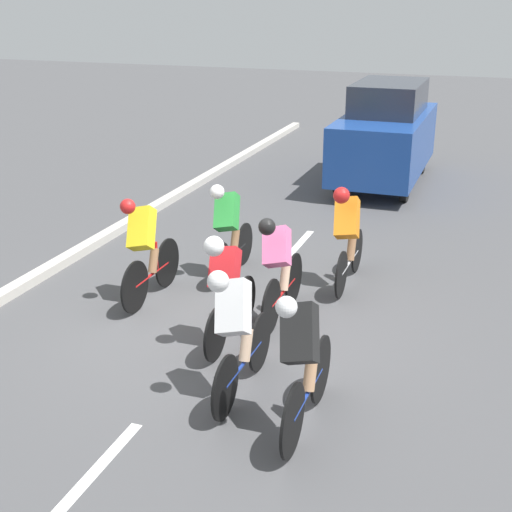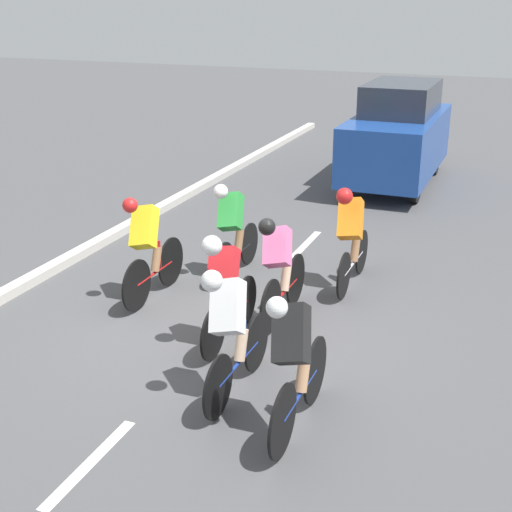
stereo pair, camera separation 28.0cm
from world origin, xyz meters
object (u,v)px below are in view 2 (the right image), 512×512
cyclist_pink (279,266)px  support_car (398,135)px  cyclist_red (225,284)px  cyclist_green (233,227)px  cyclist_yellow (148,246)px  cyclist_white (231,327)px  cyclist_black (294,359)px  cyclist_orange (351,233)px

cyclist_pink → support_car: 7.45m
cyclist_red → cyclist_green: bearing=-69.0°
cyclist_red → cyclist_yellow: (1.52, -0.85, -0.00)m
cyclist_green → cyclist_yellow: bearing=58.5°
cyclist_yellow → support_car: bearing=-104.4°
cyclist_white → cyclist_red: cyclist_white is taller
cyclist_black → cyclist_yellow: (2.87, -2.26, 0.01)m
cyclist_white → cyclist_pink: cyclist_white is taller
cyclist_black → support_car: bearing=-84.4°
cyclist_green → cyclist_orange: 1.74m
cyclist_black → cyclist_red: (1.35, -1.41, 0.01)m
cyclist_yellow → support_car: size_ratio=0.40×
cyclist_yellow → support_car: 7.71m
cyclist_white → cyclist_yellow: 2.79m
cyclist_yellow → cyclist_white: bearing=137.4°
support_car → cyclist_orange: bearing=95.1°
cyclist_orange → cyclist_red: bearing=67.6°
cyclist_pink → cyclist_orange: size_ratio=0.99×
cyclist_black → cyclist_pink: cyclist_black is taller
cyclist_black → support_car: support_car is taller
cyclist_white → cyclist_green: bearing=-66.9°
cyclist_black → cyclist_red: cyclist_black is taller
cyclist_red → cyclist_pink: bearing=-112.9°
cyclist_green → cyclist_yellow: (0.74, 1.20, 0.01)m
cyclist_red → support_car: (-0.40, -8.32, 0.32)m
cyclist_yellow → cyclist_orange: (-2.46, -1.43, 0.03)m
cyclist_yellow → cyclist_pink: 1.90m
cyclist_green → cyclist_orange: bearing=-172.5°
cyclist_yellow → cyclist_black: bearing=141.8°
cyclist_yellow → cyclist_orange: bearing=-149.8°
cyclist_red → cyclist_yellow: 1.75m
support_car → cyclist_red: bearing=87.3°
cyclist_black → support_car: size_ratio=0.41×
cyclist_green → support_car: bearing=-100.7°
cyclist_white → cyclist_pink: bearing=-85.2°
cyclist_yellow → cyclist_orange: size_ratio=0.98×
cyclist_yellow → cyclist_pink: bearing=-179.3°
cyclist_green → cyclist_pink: size_ratio=0.97×
cyclist_green → cyclist_white: cyclist_white is taller
cyclist_black → cyclist_pink: 2.48m
cyclist_red → cyclist_orange: 2.47m
cyclist_green → cyclist_white: bearing=113.1°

